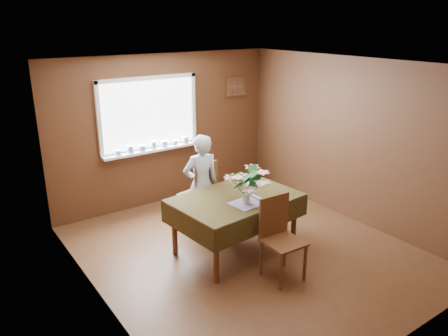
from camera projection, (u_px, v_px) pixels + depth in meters
floor at (247, 251)px, 5.97m from camera, size 4.50×4.50×0.00m
ceiling at (251, 64)px, 5.16m from camera, size 4.50×4.50×0.00m
wall_back at (166, 130)px, 7.30m from camera, size 4.00×0.00×4.00m
wall_front at (408, 231)px, 3.83m from camera, size 4.00×0.00×4.00m
wall_left at (96, 200)px, 4.47m from camera, size 0.00×4.50×4.50m
wall_right at (352, 141)px, 6.66m from camera, size 0.00×4.50×4.50m
window_assembly at (151, 127)px, 7.07m from camera, size 1.72×0.20×1.22m
spoon_rack at (236, 87)px, 7.87m from camera, size 0.44×0.05×0.33m
dining_table at (236, 204)px, 5.78m from camera, size 1.72×1.25×0.80m
chair_far at (201, 192)px, 6.50m from camera, size 0.53×0.53×1.04m
chair_near at (279, 234)px, 5.26m from camera, size 0.45×0.45×1.02m
seated_woman at (201, 184)px, 6.30m from camera, size 0.59×0.43×1.49m
flower_bouquet at (247, 183)px, 5.45m from camera, size 0.51×0.51×0.44m
side_plate at (255, 184)px, 6.18m from camera, size 0.25×0.25×0.01m
table_knife at (254, 198)px, 5.70m from camera, size 0.03×0.24×0.00m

